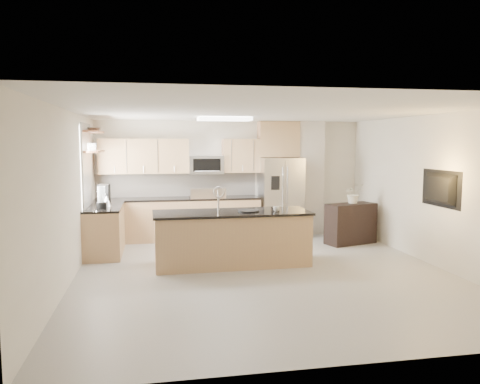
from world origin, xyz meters
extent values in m
plane|color=#A4A29C|center=(0.00, 0.00, 0.00)|extent=(6.50, 6.50, 0.00)
cube|color=white|center=(0.00, 0.00, 2.60)|extent=(6.00, 6.50, 0.02)
cube|color=silver|center=(0.00, 3.25, 1.30)|extent=(6.00, 0.02, 2.60)
cube|color=silver|center=(0.00, -3.25, 1.30)|extent=(6.00, 0.02, 2.60)
cube|color=silver|center=(-3.00, 0.00, 1.30)|extent=(0.02, 6.50, 2.60)
cube|color=silver|center=(3.00, 0.00, 1.30)|extent=(0.02, 6.50, 2.60)
cube|color=tan|center=(-1.23, 2.92, 0.44)|extent=(3.55, 0.65, 0.88)
cube|color=black|center=(-1.23, 2.92, 0.90)|extent=(3.55, 0.66, 0.04)
cube|color=silver|center=(-1.23, 3.24, 1.18)|extent=(3.55, 0.02, 0.52)
cube|color=tan|center=(-2.67, 1.85, 0.44)|extent=(0.65, 1.50, 0.88)
cube|color=black|center=(-2.67, 1.85, 0.90)|extent=(0.66, 1.50, 0.04)
cube|color=black|center=(-0.60, 2.92, 0.45)|extent=(0.76, 0.64, 0.90)
cube|color=black|center=(-0.60, 2.92, 0.92)|extent=(0.76, 0.62, 0.03)
cube|color=silver|center=(-0.60, 2.62, 1.03)|extent=(0.76, 0.04, 0.22)
cube|color=tan|center=(-1.94, 3.08, 1.83)|extent=(1.92, 0.33, 0.75)
cube|color=tan|center=(0.19, 3.08, 1.83)|extent=(0.82, 0.33, 0.75)
cube|color=silver|center=(-0.60, 3.05, 1.63)|extent=(0.76, 0.40, 0.40)
cube|color=black|center=(-0.60, 2.85, 1.63)|extent=(0.60, 0.02, 0.28)
cube|color=silver|center=(1.06, 2.88, 0.89)|extent=(0.92, 0.75, 1.78)
cube|color=gray|center=(1.06, 2.50, 0.89)|extent=(0.02, 0.01, 1.69)
cube|color=black|center=(0.84, 2.48, 1.25)|extent=(0.18, 0.03, 0.30)
cube|color=beige|center=(1.82, 3.10, 1.30)|extent=(0.60, 0.30, 2.60)
cube|color=white|center=(-2.98, 1.85, 1.65)|extent=(0.03, 1.05, 1.55)
cube|color=silver|center=(-2.97, 1.85, 1.65)|extent=(0.03, 1.15, 1.65)
cube|color=brown|center=(-2.85, 1.95, 1.95)|extent=(0.30, 1.20, 0.04)
cube|color=brown|center=(-2.85, 1.95, 2.32)|extent=(0.30, 1.20, 0.04)
cube|color=white|center=(-0.40, 1.60, 2.56)|extent=(1.00, 0.50, 0.06)
cube|color=tan|center=(-0.42, 0.63, 0.45)|extent=(2.64, 0.94, 0.89)
cube|color=black|center=(-0.42, 0.63, 0.91)|extent=(2.71, 1.01, 0.04)
cube|color=black|center=(-0.63, 0.63, 0.90)|extent=(0.56, 0.41, 0.01)
cylinder|color=silver|center=(-0.63, 0.85, 1.10)|extent=(0.03, 0.03, 0.34)
torus|color=silver|center=(-0.63, 0.79, 1.25)|extent=(0.21, 0.03, 0.21)
cube|color=black|center=(2.31, 1.86, 0.42)|extent=(1.14, 0.73, 0.85)
imported|color=silver|center=(0.34, 0.50, 0.98)|extent=(0.12, 0.12, 0.09)
cylinder|color=black|center=(-0.14, 0.60, 0.94)|extent=(0.47, 0.47, 0.02)
cylinder|color=black|center=(-2.67, 1.43, 0.98)|extent=(0.18, 0.18, 0.12)
cylinder|color=silver|center=(-2.67, 1.43, 1.19)|extent=(0.13, 0.13, 0.29)
cone|color=silver|center=(-2.62, 1.83, 1.02)|extent=(0.19, 0.19, 0.20)
cylinder|color=black|center=(-2.62, 1.83, 1.13)|extent=(0.04, 0.04, 0.04)
cube|color=black|center=(-2.69, 2.11, 1.11)|extent=(0.22, 0.26, 0.39)
cylinder|color=silver|center=(-2.69, 2.04, 1.02)|extent=(0.12, 0.12, 0.14)
imported|color=silver|center=(-2.85, 2.16, 2.38)|extent=(0.43, 0.43, 0.09)
imported|color=silver|center=(2.38, 1.90, 1.16)|extent=(0.57, 0.50, 0.62)
imported|color=black|center=(2.91, -0.20, 1.35)|extent=(0.14, 1.08, 0.62)
camera|label=1|loc=(-1.72, -7.25, 2.11)|focal=35.00mm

